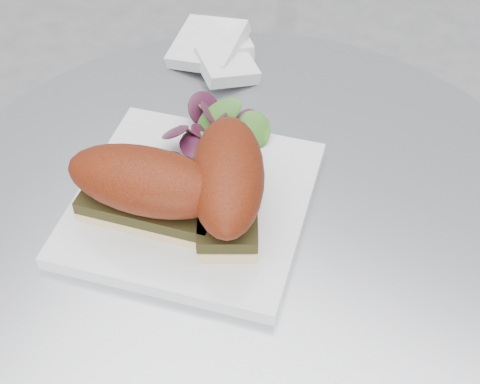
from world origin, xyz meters
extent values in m
cylinder|color=silver|center=(0.00, 0.00, 0.72)|extent=(0.70, 0.70, 0.02)
cube|color=white|center=(-0.06, -0.01, 0.74)|extent=(0.29, 0.29, 0.02)
cube|color=beige|center=(-0.08, -0.05, 0.75)|extent=(0.15, 0.09, 0.01)
cube|color=black|center=(-0.08, -0.05, 0.77)|extent=(0.15, 0.09, 0.01)
ellipsoid|color=maroon|center=(-0.08, -0.05, 0.80)|extent=(0.17, 0.11, 0.06)
cube|color=beige|center=(-0.02, -0.01, 0.75)|extent=(0.12, 0.15, 0.01)
cube|color=black|center=(-0.02, -0.01, 0.77)|extent=(0.12, 0.15, 0.01)
ellipsoid|color=maroon|center=(-0.02, -0.01, 0.80)|extent=(0.14, 0.17, 0.06)
camera|label=1|loc=(0.22, -0.40, 1.25)|focal=50.00mm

